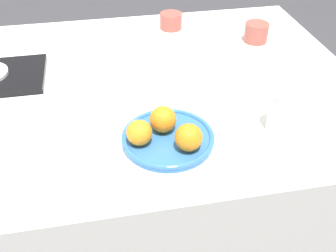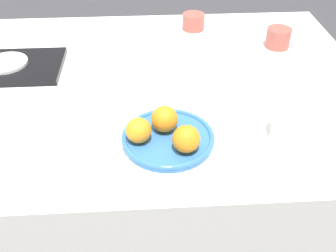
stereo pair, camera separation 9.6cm
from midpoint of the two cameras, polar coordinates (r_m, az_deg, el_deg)
The scene contains 10 objects.
ground_plane at distance 1.73m, azimuth -6.39°, elevation -14.72°, with size 12.00×12.00×0.00m, color #38383D.
table at distance 1.46m, azimuth -7.37°, elevation -6.06°, with size 1.47×1.04×0.72m.
fruit_platter at distance 0.99m, azimuth -2.79°, elevation -1.87°, with size 0.24×0.24×0.02m.
orange_0 at distance 0.99m, azimuth -3.52°, elevation 0.87°, with size 0.07×0.07×0.07m.
orange_1 at distance 0.93m, azimuth 0.05°, elevation -1.78°, with size 0.07×0.07×0.07m.
orange_2 at distance 0.95m, azimuth -7.08°, elevation -1.08°, with size 0.06×0.06×0.06m.
water_glass at distance 1.03m, azimuth 13.91°, elevation 1.80°, with size 0.08×0.08×0.11m.
cup_0 at distance 1.57m, azimuth -1.39°, elevation 14.95°, with size 0.09×0.09×0.06m.
cup_1 at distance 1.49m, azimuth 10.85°, elevation 13.16°, with size 0.09×0.09×0.07m.
napkin at distance 1.42m, azimuth 15.92°, elevation 9.58°, with size 0.15×0.14×0.01m.
Camera 1 is at (-0.06, -1.05, 1.37)m, focal length 42.00 mm.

